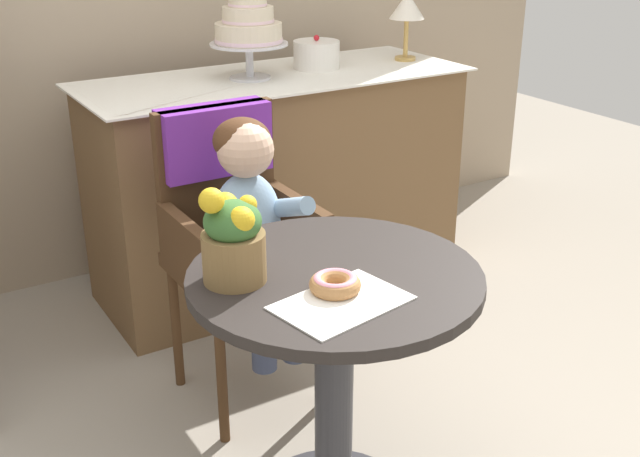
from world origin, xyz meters
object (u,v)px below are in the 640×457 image
tiered_cake_stand (248,27)px  wicker_chair (230,209)px  table_lamp (407,9)px  donut_front (335,283)px  flower_vase (233,238)px  round_layer_cake (316,55)px  cafe_table (334,348)px  seated_child (252,213)px

tiered_cake_stand → wicker_chair: bearing=-122.7°
table_lamp → donut_front: bearing=-132.0°
wicker_chair → table_lamp: table_lamp is taller
wicker_chair → flower_vase: (-0.27, -0.61, 0.19)m
flower_vase → table_lamp: bearing=40.5°
round_layer_cake → donut_front: bearing=-119.8°
wicker_chair → tiered_cake_stand: bearing=54.5°
cafe_table → flower_vase: 0.40m
flower_vase → cafe_table: bearing=-21.6°
donut_front → cafe_table: bearing=57.6°
seated_child → table_lamp: 1.42m
wicker_chair → round_layer_cake: round_layer_cake is taller
tiered_cake_stand → table_lamp: 0.74m
cafe_table → flower_vase: bearing=158.4°
flower_vase → tiered_cake_stand: tiered_cake_stand is taller
seated_child → flower_vase: bearing=-121.1°
cafe_table → table_lamp: (1.18, 1.29, 0.61)m
cafe_table → donut_front: (-0.05, -0.09, 0.23)m
wicker_chair → tiered_cake_stand: tiered_cake_stand is taller
seated_child → round_layer_cake: (0.71, 0.80, 0.28)m
seated_child → flower_vase: 0.55m
donut_front → round_layer_cake: (0.82, 1.43, 0.21)m
wicker_chair → seated_child: (0.00, -0.16, 0.04)m
cafe_table → donut_front: bearing=-122.4°
seated_child → donut_front: (-0.10, -0.63, 0.06)m
wicker_chair → round_layer_cake: (0.71, 0.64, 0.32)m
round_layer_cake → cafe_table: bearing=-119.7°
seated_child → round_layer_cake: round_layer_cake is taller
seated_child → flower_vase: (-0.27, -0.45, 0.15)m
table_lamp → tiered_cake_stand: bearing=179.0°
flower_vase → round_layer_cake: round_layer_cake is taller
seated_child → donut_front: bearing=-99.5°
donut_front → round_layer_cake: 1.66m
flower_vase → donut_front: bearing=-46.0°
cafe_table → tiered_cake_stand: (0.44, 1.30, 0.59)m
round_layer_cake → table_lamp: 0.45m
cafe_table → wicker_chair: bearing=85.9°
wicker_chair → donut_front: 0.80m
round_layer_cake → seated_child: bearing=-131.8°
flower_vase → table_lamp: (1.40, 1.20, 0.29)m
round_layer_cake → tiered_cake_stand: bearing=-173.1°
table_lamp → cafe_table: bearing=-132.5°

